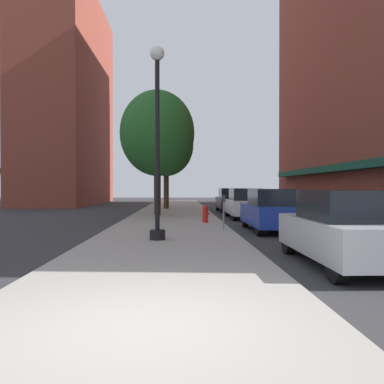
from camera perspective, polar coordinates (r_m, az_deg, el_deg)
name	(u,v)px	position (r m, az deg, el deg)	size (l,w,h in m)	color
ground_plane	(243,218)	(23.01, 7.27, -3.63)	(90.00, 90.00, 0.00)	#2D2D30
sidewalk_slab	(173,215)	(23.72, -2.72, -3.35)	(4.80, 50.00, 0.12)	gray
building_far_background	(69,102)	(44.09, -17.09, 12.17)	(6.80, 18.00, 21.12)	brown
lamppost	(157,139)	(12.39, -4.95, 7.54)	(0.48, 0.48, 5.90)	black
fire_hydrant	(205,214)	(18.28, 1.89, -3.10)	(0.33, 0.26, 0.79)	red
parking_meter_near	(224,208)	(15.12, 4.50, -2.26)	(0.14, 0.09, 1.31)	slate
tree_near	(157,133)	(23.49, -4.95, 8.28)	(4.30, 4.30, 7.20)	#4C3823
tree_mid	(166,145)	(30.71, -3.68, 6.67)	(4.15, 4.15, 7.22)	#422D1E
car_silver	(345,229)	(9.38, 20.84, -4.94)	(1.80, 4.30, 1.66)	black
car_blue	(272,211)	(16.03, 11.23, -2.60)	(1.80, 4.30, 1.66)	black
car_white	(245,204)	(22.30, 7.54, -1.68)	(1.80, 4.30, 1.66)	black
car_black	(231,200)	(28.41, 5.54, -1.18)	(1.80, 4.30, 1.66)	black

